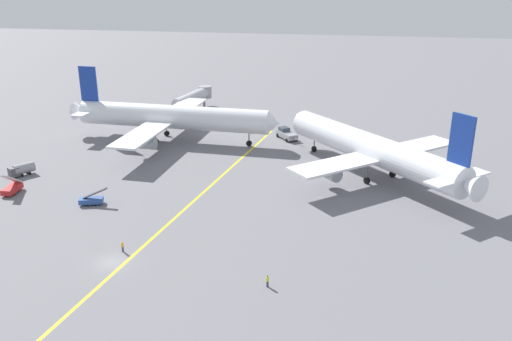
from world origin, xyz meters
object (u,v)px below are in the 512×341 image
object	(u,v)px
airliner_at_gate_left	(171,117)
gse_stair_truck_yellow	(12,188)
ground_crew_ramp_agent_by_cones	(123,246)
jet_bridge	(195,97)
airliner_being_pushed	(372,149)
gse_belt_loader_portside	(91,200)
ground_crew_wing_walker_right	(268,281)
gse_fuel_bowser_stubby	(21,169)
pushback_tug	(286,134)

from	to	relation	value
airliner_at_gate_left	gse_stair_truck_yellow	distance (m)	41.17
ground_crew_ramp_agent_by_cones	jet_bridge	xyz separation A→B (m)	(-14.61, 82.95, 3.37)
airliner_being_pushed	gse_belt_loader_portside	distance (m)	53.34
gse_belt_loader_portside	ground_crew_wing_walker_right	bearing A→B (deg)	-29.82
gse_fuel_bowser_stubby	jet_bridge	world-z (taller)	jet_bridge
airliner_being_pushed	gse_fuel_bowser_stubby	bearing A→B (deg)	-169.22
ground_crew_ramp_agent_by_cones	ground_crew_wing_walker_right	bearing A→B (deg)	-12.91
gse_fuel_bowser_stubby	gse_belt_loader_portside	distance (m)	22.89
gse_stair_truck_yellow	ground_crew_wing_walker_right	size ratio (longest dim) A/B	2.90
jet_bridge	ground_crew_ramp_agent_by_cones	bearing A→B (deg)	-80.01
airliner_at_gate_left	airliner_being_pushed	size ratio (longest dim) A/B	1.27
ground_crew_ramp_agent_by_cones	jet_bridge	bearing A→B (deg)	99.99
airliner_at_gate_left	gse_fuel_bowser_stubby	bearing A→B (deg)	-127.29
ground_crew_wing_walker_right	airliner_at_gate_left	bearing A→B (deg)	119.68
gse_fuel_bowser_stubby	gse_belt_loader_portside	size ratio (longest dim) A/B	1.01
airliner_being_pushed	gse_fuel_bowser_stubby	world-z (taller)	airliner_being_pushed
pushback_tug	gse_stair_truck_yellow	world-z (taller)	gse_stair_truck_yellow
pushback_tug	gse_fuel_bowser_stubby	size ratio (longest dim) A/B	1.66
gse_belt_loader_portside	jet_bridge	world-z (taller)	jet_bridge
gse_fuel_bowser_stubby	jet_bridge	size ratio (longest dim) A/B	0.26
gse_fuel_bowser_stubby	ground_crew_wing_walker_right	distance (m)	62.70
airliner_at_gate_left	jet_bridge	bearing A→B (deg)	96.55
gse_stair_truck_yellow	gse_fuel_bowser_stubby	bearing A→B (deg)	113.40
gse_belt_loader_portside	airliner_being_pushed	bearing A→B (deg)	26.14
airliner_at_gate_left	airliner_being_pushed	xyz separation A→B (m)	(46.50, -15.34, -0.15)
airliner_at_gate_left	ground_crew_ramp_agent_by_cones	world-z (taller)	airliner_at_gate_left
pushback_tug	ground_crew_wing_walker_right	world-z (taller)	pushback_tug
gse_fuel_bowser_stubby	ground_crew_ramp_agent_by_cones	distance (m)	41.34
ground_crew_ramp_agent_by_cones	pushback_tug	bearing A→B (deg)	75.63
gse_belt_loader_portside	gse_stair_truck_yellow	bearing A→B (deg)	173.22
gse_stair_truck_yellow	gse_fuel_bowser_stubby	xyz separation A→B (m)	(-3.66, 8.46, 0.31)
gse_belt_loader_portside	jet_bridge	distance (m)	68.34
ground_crew_wing_walker_right	jet_bridge	distance (m)	95.44
ground_crew_wing_walker_right	jet_bridge	size ratio (longest dim) A/B	0.08
pushback_tug	ground_crew_wing_walker_right	size ratio (longest dim) A/B	5.18
pushback_tug	gse_belt_loader_portside	world-z (taller)	gse_belt_loader_portside
pushback_tug	jet_bridge	xyz separation A→B (m)	(-30.06, 22.64, 3.01)
pushback_tug	airliner_at_gate_left	bearing A→B (deg)	-165.64
gse_belt_loader_portside	ground_crew_ramp_agent_by_cones	distance (m)	19.27
airliner_being_pushed	gse_belt_loader_portside	world-z (taller)	airliner_being_pushed
airliner_being_pushed	ground_crew_ramp_agent_by_cones	xyz separation A→B (m)	(-35.27, -38.14, -4.79)
airliner_at_gate_left	gse_belt_loader_portside	distance (m)	39.08
gse_fuel_bowser_stubby	airliner_being_pushed	bearing A→B (deg)	10.78
gse_belt_loader_portside	ground_crew_ramp_agent_by_cones	size ratio (longest dim) A/B	3.06
gse_stair_truck_yellow	ground_crew_wing_walker_right	bearing A→B (deg)	-23.03
airliner_being_pushed	ground_crew_ramp_agent_by_cones	distance (m)	52.16
pushback_tug	gse_belt_loader_portside	bearing A→B (deg)	-121.44
airliner_being_pushed	gse_fuel_bowser_stubby	distance (m)	69.41
airliner_at_gate_left	pushback_tug	xyz separation A→B (m)	(26.68, 6.83, -4.57)
pushback_tug	gse_belt_loader_portside	size ratio (longest dim) A/B	1.68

